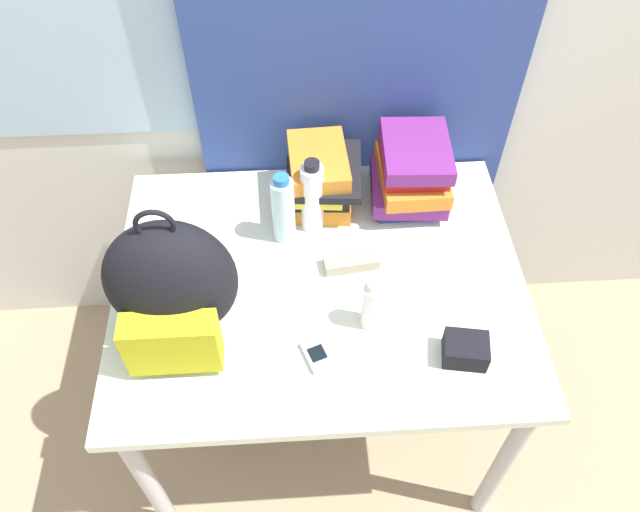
% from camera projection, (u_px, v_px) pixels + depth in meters
% --- Properties ---
extents(wall_back, '(6.00, 0.06, 2.50)m').
position_uv_depth(wall_back, '(306.00, 13.00, 1.66)').
color(wall_back, beige).
rests_on(wall_back, ground_plane).
extents(curtain_blue, '(0.95, 0.04, 2.50)m').
position_uv_depth(curtain_blue, '(362.00, 22.00, 1.63)').
color(curtain_blue, navy).
rests_on(curtain_blue, ground_plane).
extents(desk, '(1.11, 0.88, 0.77)m').
position_uv_depth(desk, '(320.00, 299.00, 1.77)').
color(desk, silver).
rests_on(desk, ground_plane).
extents(backpack, '(0.31, 0.27, 0.42)m').
position_uv_depth(backpack, '(172.00, 287.00, 1.47)').
color(backpack, black).
rests_on(backpack, desk).
extents(book_stack_left, '(0.24, 0.27, 0.19)m').
position_uv_depth(book_stack_left, '(319.00, 178.00, 1.81)').
color(book_stack_left, orange).
rests_on(book_stack_left, desk).
extents(book_stack_center, '(0.23, 0.26, 0.21)m').
position_uv_depth(book_stack_center, '(412.00, 173.00, 1.81)').
color(book_stack_center, navy).
rests_on(book_stack_center, desk).
extents(water_bottle, '(0.06, 0.06, 0.23)m').
position_uv_depth(water_bottle, '(283.00, 209.00, 1.71)').
color(water_bottle, silver).
rests_on(water_bottle, desk).
extents(sports_bottle, '(0.06, 0.06, 0.24)m').
position_uv_depth(sports_bottle, '(312.00, 197.00, 1.73)').
color(sports_bottle, white).
rests_on(sports_bottle, desk).
extents(sunscreen_bottle, '(0.05, 0.05, 0.17)m').
position_uv_depth(sunscreen_bottle, '(372.00, 305.00, 1.55)').
color(sunscreen_bottle, white).
rests_on(sunscreen_bottle, desk).
extents(cell_phone, '(0.09, 0.11, 0.02)m').
position_uv_depth(cell_phone, '(317.00, 355.00, 1.54)').
color(cell_phone, '#B7BCC6').
rests_on(cell_phone, desk).
extents(sunglasses_case, '(0.16, 0.07, 0.04)m').
position_uv_depth(sunglasses_case, '(351.00, 262.00, 1.71)').
color(sunglasses_case, gray).
rests_on(sunglasses_case, desk).
extents(camera_pouch, '(0.12, 0.10, 0.06)m').
position_uv_depth(camera_pouch, '(466.00, 350.00, 1.52)').
color(camera_pouch, black).
rests_on(camera_pouch, desk).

